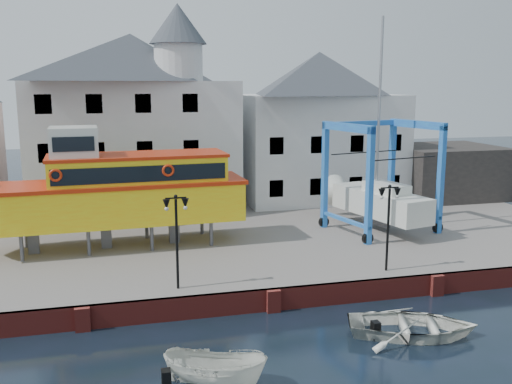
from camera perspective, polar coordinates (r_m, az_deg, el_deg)
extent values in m
plane|color=black|center=(25.58, 1.71, -11.84)|extent=(140.00, 140.00, 0.00)
cube|color=slate|center=(35.57, -3.15, -4.45)|extent=(44.00, 22.00, 1.00)
cube|color=maroon|center=(25.50, 1.64, -10.70)|extent=(44.00, 0.25, 1.00)
cube|color=maroon|center=(24.54, -16.95, -12.08)|extent=(0.60, 0.36, 1.00)
cube|color=maroon|center=(25.35, 1.75, -10.84)|extent=(0.60, 0.36, 1.00)
cube|color=maroon|center=(28.47, 17.62, -8.88)|extent=(0.60, 0.36, 1.00)
cube|color=silver|center=(41.45, -12.07, 4.55)|extent=(14.00, 8.00, 9.00)
pyramid|color=#3B4148|center=(41.26, -12.41, 13.00)|extent=(14.00, 8.00, 3.20)
cube|color=black|center=(38.14, -19.93, -0.80)|extent=(1.00, 0.08, 1.20)
cube|color=black|center=(37.94, -15.42, -0.60)|extent=(1.00, 0.08, 1.20)
cube|color=black|center=(37.98, -10.90, -0.39)|extent=(1.00, 0.08, 1.20)
cube|color=black|center=(38.26, -6.41, -0.18)|extent=(1.00, 0.08, 1.20)
cube|color=black|center=(37.68, -20.22, 3.67)|extent=(1.00, 0.08, 1.20)
cube|color=black|center=(37.49, -15.65, 3.90)|extent=(1.00, 0.08, 1.20)
cube|color=black|center=(37.53, -11.06, 4.11)|extent=(1.00, 0.08, 1.20)
cube|color=black|center=(37.81, -6.51, 4.29)|extent=(1.00, 0.08, 1.20)
cube|color=black|center=(37.47, -20.52, 8.23)|extent=(1.00, 0.08, 1.20)
cube|color=black|center=(37.27, -15.89, 8.48)|extent=(1.00, 0.08, 1.20)
cube|color=black|center=(37.31, -11.23, 8.69)|extent=(1.00, 0.08, 1.20)
cube|color=black|center=(37.59, -6.61, 8.84)|extent=(1.00, 0.08, 1.20)
cylinder|color=silver|center=(39.08, -7.75, 12.70)|extent=(3.20, 3.20, 2.40)
cone|color=#3B4148|center=(39.24, -7.85, 16.35)|extent=(3.80, 3.80, 2.60)
cube|color=silver|center=(44.75, 6.19, 4.53)|extent=(12.00, 8.00, 8.00)
pyramid|color=#3B4148|center=(44.49, 6.34, 11.71)|extent=(12.00, 8.00, 3.20)
cube|color=black|center=(39.97, 2.04, 0.36)|extent=(1.00, 0.08, 1.20)
cube|color=black|center=(40.90, 6.08, 0.54)|extent=(1.00, 0.08, 1.20)
cube|color=black|center=(42.02, 9.92, 0.71)|extent=(1.00, 0.08, 1.20)
cube|color=black|center=(43.32, 13.54, 0.88)|extent=(1.00, 0.08, 1.20)
cube|color=black|center=(39.54, 2.07, 4.63)|extent=(1.00, 0.08, 1.20)
cube|color=black|center=(40.47, 6.16, 4.72)|extent=(1.00, 0.08, 1.20)
cube|color=black|center=(41.61, 10.05, 4.78)|extent=(1.00, 0.08, 1.20)
cube|color=black|center=(42.92, 13.72, 4.82)|extent=(1.00, 0.08, 1.20)
cube|color=black|center=(47.68, 18.34, 2.00)|extent=(8.00, 7.00, 4.00)
cylinder|color=black|center=(24.98, -7.91, -5.21)|extent=(0.12, 0.12, 4.00)
cube|color=black|center=(24.50, -8.03, -0.59)|extent=(0.90, 0.06, 0.06)
sphere|color=black|center=(24.48, -8.04, -0.43)|extent=(0.16, 0.16, 0.16)
cone|color=black|center=(24.52, -8.95, -1.25)|extent=(0.32, 0.32, 0.45)
sphere|color=silver|center=(24.55, -8.93, -1.67)|extent=(0.18, 0.18, 0.18)
cone|color=black|center=(24.60, -7.09, -1.16)|extent=(0.32, 0.32, 0.45)
sphere|color=silver|center=(24.63, -7.08, -1.57)|extent=(0.18, 0.18, 0.18)
cylinder|color=black|center=(27.83, 13.05, -3.72)|extent=(0.12, 0.12, 4.00)
cube|color=black|center=(27.39, 13.23, 0.43)|extent=(0.90, 0.06, 0.06)
sphere|color=black|center=(27.38, 13.24, 0.58)|extent=(0.16, 0.16, 0.16)
cone|color=black|center=(27.26, 12.46, -0.16)|extent=(0.32, 0.32, 0.45)
sphere|color=silver|center=(27.30, 12.45, -0.53)|extent=(0.18, 0.18, 0.18)
cone|color=black|center=(27.63, 13.94, -0.08)|extent=(0.32, 0.32, 0.45)
sphere|color=silver|center=(27.66, 13.93, -0.45)|extent=(0.18, 0.18, 0.18)
cylinder|color=#59595E|center=(31.18, -22.39, -5.18)|extent=(0.21, 0.21, 1.40)
cylinder|color=#59595E|center=(33.69, -21.98, -4.00)|extent=(0.21, 0.21, 1.40)
cylinder|color=#59595E|center=(31.00, -16.38, -4.88)|extent=(0.21, 0.21, 1.40)
cylinder|color=#59595E|center=(33.52, -16.43, -3.72)|extent=(0.21, 0.21, 1.40)
cylinder|color=#59595E|center=(31.16, -10.38, -4.53)|extent=(0.21, 0.21, 1.40)
cylinder|color=#59595E|center=(33.67, -10.88, -3.40)|extent=(0.21, 0.21, 1.40)
cylinder|color=#59595E|center=(31.66, -4.50, -4.14)|extent=(0.21, 0.21, 1.40)
cylinder|color=#59595E|center=(34.13, -5.44, -3.06)|extent=(0.21, 0.21, 1.40)
cube|color=#59595E|center=(32.39, -21.36, -4.53)|extent=(0.58, 0.49, 1.40)
cube|color=#59595E|center=(32.27, -14.75, -4.19)|extent=(0.58, 0.49, 1.40)
cube|color=#59595E|center=(32.58, -8.20, -3.79)|extent=(0.58, 0.49, 1.40)
cube|color=yellow|center=(31.92, -13.24, -1.10)|extent=(13.17, 4.11, 2.05)
cube|color=#B8280B|center=(31.71, -13.32, 0.87)|extent=(13.45, 4.28, 0.20)
cube|color=yellow|center=(31.67, -11.69, 2.12)|extent=(9.43, 3.58, 1.49)
cube|color=black|center=(30.08, -11.42, 1.77)|extent=(8.92, 0.46, 0.84)
cube|color=black|center=(33.26, -11.95, 2.60)|extent=(8.92, 0.46, 0.84)
cube|color=#B8280B|center=(31.56, -11.75, 3.60)|extent=(9.62, 3.68, 0.17)
cube|color=silver|center=(31.37, -17.75, 4.68)|extent=(2.52, 2.52, 1.69)
cube|color=black|center=(30.13, -17.79, 4.58)|extent=(2.03, 0.15, 0.74)
torus|color=#B8280B|center=(29.92, -19.42, 1.59)|extent=(0.66, 0.16, 0.65)
torus|color=#B8280B|center=(30.17, -8.78, 2.15)|extent=(0.66, 0.16, 0.65)
cube|color=blue|center=(31.90, 11.29, 0.53)|extent=(0.39, 0.39, 6.54)
cylinder|color=black|center=(32.54, 11.10, -4.58)|extent=(0.69, 0.38, 0.65)
cube|color=blue|center=(35.33, 6.90, 1.65)|extent=(0.39, 0.39, 6.54)
cylinder|color=black|center=(35.92, 6.79, -2.99)|extent=(0.69, 0.38, 0.65)
cube|color=blue|center=(35.41, 17.98, 1.21)|extent=(0.39, 0.39, 6.54)
cylinder|color=black|center=(35.99, 17.71, -3.41)|extent=(0.69, 0.38, 0.65)
cube|color=blue|center=(38.53, 13.40, 2.19)|extent=(0.39, 0.39, 6.54)
cylinder|color=black|center=(39.07, 13.21, -2.08)|extent=(0.69, 0.38, 0.65)
cube|color=blue|center=(33.21, 9.14, 6.40)|extent=(1.39, 4.62, 0.46)
cube|color=blue|center=(34.05, 8.87, -2.76)|extent=(1.30, 4.60, 0.20)
cube|color=blue|center=(36.60, 15.84, 6.53)|extent=(1.39, 4.62, 0.46)
cube|color=blue|center=(37.36, 15.41, -1.81)|extent=(1.30, 4.60, 0.20)
cube|color=blue|center=(36.53, 10.45, 6.75)|extent=(5.53, 1.60, 0.33)
cube|color=silver|center=(35.49, 12.34, -1.09)|extent=(3.70, 7.31, 1.49)
cone|color=silver|center=(38.70, 8.42, 0.02)|extent=(2.43, 1.95, 2.15)
cube|color=#59595E|center=(35.72, 12.27, -2.78)|extent=(0.60, 1.69, 0.65)
cube|color=silver|center=(34.95, 12.90, 0.42)|extent=(2.10, 3.07, 0.56)
cylinder|color=#99999E|center=(35.14, 12.24, 8.48)|extent=(0.19, 0.19, 10.27)
cube|color=black|center=(33.76, 14.36, 3.26)|extent=(4.90, 1.27, 0.05)
cube|color=black|center=(36.31, 10.83, 3.91)|extent=(4.90, 1.27, 0.05)
imported|color=silver|center=(24.17, 15.34, -13.64)|extent=(5.94, 5.06, 1.04)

